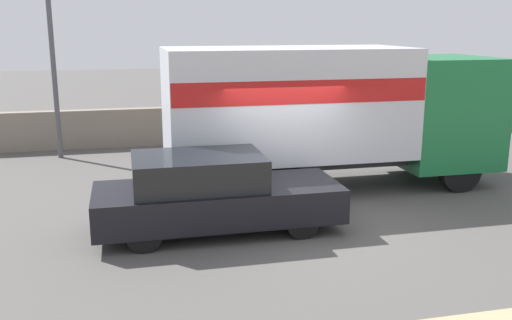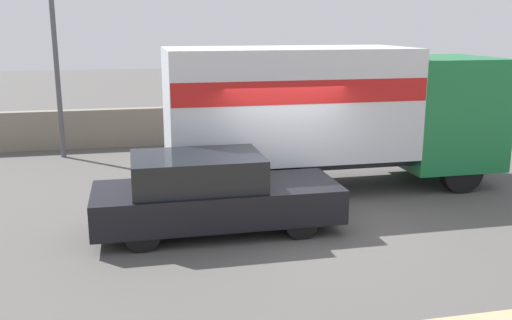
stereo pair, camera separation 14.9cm
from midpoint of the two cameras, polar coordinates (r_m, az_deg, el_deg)
name	(u,v)px [view 2 (the right image)]	position (r m, az deg, el deg)	size (l,w,h in m)	color
ground_plane	(298,223)	(11.08, 4.59, -6.26)	(80.00, 80.00, 0.00)	#514F4C
stone_wall_backdrop	(228,124)	(18.47, -2.61, 3.66)	(60.00, 0.35, 1.18)	gray
box_truck	(329,106)	(13.11, 7.61, 5.35)	(7.61, 2.51, 3.23)	#196B38
car_hatchback	(211,193)	(10.45, -4.07, -3.36)	(4.47, 1.70, 1.44)	black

